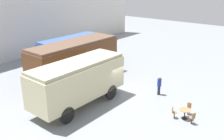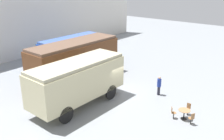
{
  "view_description": "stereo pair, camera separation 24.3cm",
  "coord_description": "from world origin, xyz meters",
  "px_view_note": "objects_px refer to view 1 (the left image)",
  "views": [
    {
      "loc": [
        -15.59,
        -12.34,
        9.28
      ],
      "look_at": [
        0.78,
        1.0,
        1.6
      ],
      "focal_mm": 40.0,
      "sensor_mm": 36.0,
      "label": 1
    },
    {
      "loc": [
        -15.44,
        -12.52,
        9.28
      ],
      "look_at": [
        0.78,
        1.0,
        1.6
      ],
      "focal_mm": 40.0,
      "sensor_mm": 36.0,
      "label": 2
    }
  ],
  "objects_px": {
    "visitor_person": "(159,85)",
    "passenger_coach_vintage": "(78,80)",
    "cafe_table_near": "(185,112)",
    "cafe_chair_0": "(189,108)",
    "passenger_coach_wooden": "(75,58)",
    "streamlined_locomotive": "(77,48)"
  },
  "relations": [
    {
      "from": "cafe_table_near",
      "to": "cafe_chair_0",
      "type": "distance_m",
      "value": 0.79
    },
    {
      "from": "passenger_coach_wooden",
      "to": "cafe_chair_0",
      "type": "xyz_separation_m",
      "value": [
        0.54,
        -11.37,
        -1.67
      ]
    },
    {
      "from": "cafe_table_near",
      "to": "visitor_person",
      "type": "distance_m",
      "value": 4.09
    },
    {
      "from": "passenger_coach_wooden",
      "to": "visitor_person",
      "type": "xyz_separation_m",
      "value": [
        2.07,
        -8.07,
        -1.27
      ]
    },
    {
      "from": "streamlined_locomotive",
      "to": "cafe_chair_0",
      "type": "xyz_separation_m",
      "value": [
        -2.83,
        -14.67,
        -1.38
      ]
    },
    {
      "from": "cafe_chair_0",
      "to": "passenger_coach_vintage",
      "type": "bearing_deg",
      "value": -64.18
    },
    {
      "from": "cafe_chair_0",
      "to": "visitor_person",
      "type": "xyz_separation_m",
      "value": [
        1.53,
        3.3,
        0.4
      ]
    },
    {
      "from": "passenger_coach_vintage",
      "to": "visitor_person",
      "type": "distance_m",
      "value": 6.92
    },
    {
      "from": "cafe_chair_0",
      "to": "visitor_person",
      "type": "distance_m",
      "value": 3.66
    },
    {
      "from": "visitor_person",
      "to": "passenger_coach_vintage",
      "type": "bearing_deg",
      "value": 145.31
    },
    {
      "from": "streamlined_locomotive",
      "to": "visitor_person",
      "type": "distance_m",
      "value": 11.48
    },
    {
      "from": "streamlined_locomotive",
      "to": "passenger_coach_vintage",
      "type": "bearing_deg",
      "value": -132.6
    },
    {
      "from": "streamlined_locomotive",
      "to": "visitor_person",
      "type": "xyz_separation_m",
      "value": [
        -1.3,
        -11.37,
        -0.98
      ]
    },
    {
      "from": "streamlined_locomotive",
      "to": "cafe_chair_0",
      "type": "bearing_deg",
      "value": -100.92
    },
    {
      "from": "cafe_table_near",
      "to": "cafe_chair_0",
      "type": "xyz_separation_m",
      "value": [
        0.78,
        0.05,
        -0.04
      ]
    },
    {
      "from": "passenger_coach_wooden",
      "to": "passenger_coach_vintage",
      "type": "bearing_deg",
      "value": -130.01
    },
    {
      "from": "passenger_coach_wooden",
      "to": "visitor_person",
      "type": "height_order",
      "value": "passenger_coach_wooden"
    },
    {
      "from": "streamlined_locomotive",
      "to": "cafe_table_near",
      "type": "distance_m",
      "value": 15.22
    },
    {
      "from": "passenger_coach_wooden",
      "to": "visitor_person",
      "type": "bearing_deg",
      "value": -75.59
    },
    {
      "from": "cafe_chair_0",
      "to": "visitor_person",
      "type": "height_order",
      "value": "visitor_person"
    },
    {
      "from": "streamlined_locomotive",
      "to": "passenger_coach_vintage",
      "type": "relative_size",
      "value": 1.2
    },
    {
      "from": "cafe_chair_0",
      "to": "visitor_person",
      "type": "relative_size",
      "value": 0.52
    }
  ]
}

